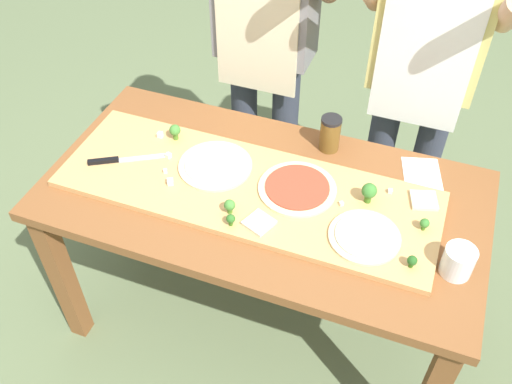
{
  "coord_description": "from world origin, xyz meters",
  "views": [
    {
      "loc": [
        0.47,
        -1.33,
        2.18
      ],
      "look_at": [
        -0.01,
        -0.05,
        0.82
      ],
      "focal_mm": 39.94,
      "sensor_mm": 36.0,
      "label": 1
    }
  ],
  "objects_px": {
    "cheese_crumble_d": "(170,182)",
    "cheese_crumble_e": "(341,204)",
    "sauce_jar": "(330,134)",
    "cook_left": "(265,33)",
    "cheese_crumble_c": "(160,135)",
    "broccoli_floret_back_right": "(230,206)",
    "broccoli_floret_back_left": "(369,191)",
    "recipe_note": "(422,174)",
    "chefs_knife": "(116,160)",
    "pizza_slice_far_left": "(424,200)",
    "broccoli_floret_front_mid": "(175,131)",
    "broccoli_floret_back_mid": "(424,224)",
    "cheese_crumble_b": "(168,156)",
    "flour_cup": "(458,263)",
    "prep_table": "(263,213)",
    "pizza_whole_white_garlic": "(215,165)",
    "broccoli_floret_front_left": "(231,219)",
    "pizza_whole_cheese_artichoke": "(365,236)",
    "broccoli_floret_center_left": "(412,261)",
    "cheese_crumble_f": "(390,191)",
    "cheese_crumble_a": "(165,171)",
    "pizza_whole_tomato_red": "(297,188)",
    "pizza_slice_near_right": "(259,223)"
  },
  "relations": [
    {
      "from": "pizza_whole_white_garlic",
      "to": "recipe_note",
      "type": "height_order",
      "value": "pizza_whole_white_garlic"
    },
    {
      "from": "broccoli_floret_back_right",
      "to": "recipe_note",
      "type": "distance_m",
      "value": 0.72
    },
    {
      "from": "cheese_crumble_d",
      "to": "cheese_crumble_e",
      "type": "xyz_separation_m",
      "value": [
        0.58,
        0.11,
        -0.0
      ]
    },
    {
      "from": "chefs_knife",
      "to": "cheese_crumble_b",
      "type": "relative_size",
      "value": 14.06
    },
    {
      "from": "chefs_knife",
      "to": "pizza_whole_cheese_artichoke",
      "type": "relative_size",
      "value": 1.09
    },
    {
      "from": "cheese_crumble_f",
      "to": "cook_left",
      "type": "height_order",
      "value": "cook_left"
    },
    {
      "from": "broccoli_floret_back_left",
      "to": "pizza_whole_tomato_red",
      "type": "bearing_deg",
      "value": -172.91
    },
    {
      "from": "pizza_whole_tomato_red",
      "to": "cheese_crumble_f",
      "type": "relative_size",
      "value": 18.72
    },
    {
      "from": "prep_table",
      "to": "cheese_crumble_a",
      "type": "distance_m",
      "value": 0.38
    },
    {
      "from": "cheese_crumble_b",
      "to": "recipe_note",
      "type": "height_order",
      "value": "cheese_crumble_b"
    },
    {
      "from": "pizza_whole_tomato_red",
      "to": "broccoli_floret_front_left",
      "type": "height_order",
      "value": "broccoli_floret_front_left"
    },
    {
      "from": "recipe_note",
      "to": "broccoli_floret_center_left",
      "type": "bearing_deg",
      "value": -85.9
    },
    {
      "from": "chefs_knife",
      "to": "pizza_slice_far_left",
      "type": "bearing_deg",
      "value": 9.87
    },
    {
      "from": "broccoli_floret_front_mid",
      "to": "cheese_crumble_e",
      "type": "bearing_deg",
      "value": -9.87
    },
    {
      "from": "broccoli_floret_back_right",
      "to": "cheese_crumble_f",
      "type": "bearing_deg",
      "value": 30.18
    },
    {
      "from": "pizza_whole_white_garlic",
      "to": "broccoli_floret_front_mid",
      "type": "distance_m",
      "value": 0.22
    },
    {
      "from": "cook_left",
      "to": "pizza_whole_cheese_artichoke",
      "type": "bearing_deg",
      "value": -50.94
    },
    {
      "from": "broccoli_floret_back_mid",
      "to": "broccoli_floret_back_left",
      "type": "distance_m",
      "value": 0.21
    },
    {
      "from": "cheese_crumble_b",
      "to": "flour_cup",
      "type": "bearing_deg",
      "value": -7.82
    },
    {
      "from": "recipe_note",
      "to": "cook_left",
      "type": "distance_m",
      "value": 0.85
    },
    {
      "from": "cheese_crumble_f",
      "to": "cheese_crumble_b",
      "type": "bearing_deg",
      "value": -172.55
    },
    {
      "from": "cheese_crumble_c",
      "to": "sauce_jar",
      "type": "xyz_separation_m",
      "value": [
        0.61,
        0.19,
        0.04
      ]
    },
    {
      "from": "broccoli_floret_center_left",
      "to": "cheese_crumble_f",
      "type": "height_order",
      "value": "broccoli_floret_center_left"
    },
    {
      "from": "prep_table",
      "to": "broccoli_floret_back_left",
      "type": "height_order",
      "value": "broccoli_floret_back_left"
    },
    {
      "from": "broccoli_floret_back_right",
      "to": "broccoli_floret_back_left",
      "type": "xyz_separation_m",
      "value": [
        0.42,
        0.21,
        0.01
      ]
    },
    {
      "from": "chefs_knife",
      "to": "broccoli_floret_back_right",
      "type": "distance_m",
      "value": 0.49
    },
    {
      "from": "broccoli_floret_center_left",
      "to": "cheese_crumble_c",
      "type": "height_order",
      "value": "broccoli_floret_center_left"
    },
    {
      "from": "prep_table",
      "to": "cheese_crumble_e",
      "type": "height_order",
      "value": "cheese_crumble_e"
    },
    {
      "from": "recipe_note",
      "to": "pizza_whole_cheese_artichoke",
      "type": "bearing_deg",
      "value": -107.76
    },
    {
      "from": "flour_cup",
      "to": "cook_left",
      "type": "bearing_deg",
      "value": 139.34
    },
    {
      "from": "broccoli_floret_back_mid",
      "to": "cook_left",
      "type": "bearing_deg",
      "value": 139.99
    },
    {
      "from": "cheese_crumble_a",
      "to": "cheese_crumble_d",
      "type": "distance_m",
      "value": 0.06
    },
    {
      "from": "sauce_jar",
      "to": "cook_left",
      "type": "relative_size",
      "value": 0.08
    },
    {
      "from": "prep_table",
      "to": "recipe_note",
      "type": "xyz_separation_m",
      "value": [
        0.5,
        0.29,
        0.11
      ]
    },
    {
      "from": "broccoli_floret_back_right",
      "to": "pizza_slice_far_left",
      "type": "bearing_deg",
      "value": 24.94
    },
    {
      "from": "broccoli_floret_center_left",
      "to": "cheese_crumble_e",
      "type": "relative_size",
      "value": 3.37
    },
    {
      "from": "pizza_whole_white_garlic",
      "to": "pizza_whole_cheese_artichoke",
      "type": "height_order",
      "value": "same"
    },
    {
      "from": "flour_cup",
      "to": "broccoli_floret_back_left",
      "type": "bearing_deg",
      "value": 150.25
    },
    {
      "from": "broccoli_floret_center_left",
      "to": "sauce_jar",
      "type": "relative_size",
      "value": 0.32
    },
    {
      "from": "cheese_crumble_a",
      "to": "pizza_whole_tomato_red",
      "type": "bearing_deg",
      "value": 10.04
    },
    {
      "from": "prep_table",
      "to": "cheese_crumble_c",
      "type": "bearing_deg",
      "value": 165.54
    },
    {
      "from": "broccoli_floret_front_mid",
      "to": "broccoli_floret_back_left",
      "type": "xyz_separation_m",
      "value": [
        0.75,
        -0.07,
        0.01
      ]
    },
    {
      "from": "broccoli_floret_front_left",
      "to": "broccoli_floret_front_mid",
      "type": "bearing_deg",
      "value": 137.6
    },
    {
      "from": "pizza_slice_near_right",
      "to": "recipe_note",
      "type": "distance_m",
      "value": 0.64
    },
    {
      "from": "chefs_knife",
      "to": "broccoli_floret_back_right",
      "type": "height_order",
      "value": "broccoli_floret_back_right"
    },
    {
      "from": "flour_cup",
      "to": "cook_left",
      "type": "relative_size",
      "value": 0.06
    },
    {
      "from": "broccoli_floret_front_mid",
      "to": "cook_left",
      "type": "relative_size",
      "value": 0.04
    },
    {
      "from": "broccoli_floret_back_left",
      "to": "cheese_crumble_a",
      "type": "height_order",
      "value": "broccoli_floret_back_left"
    },
    {
      "from": "pizza_slice_near_right",
      "to": "cheese_crumble_c",
      "type": "relative_size",
      "value": 4.36
    },
    {
      "from": "cheese_crumble_c",
      "to": "cheese_crumble_d",
      "type": "bearing_deg",
      "value": -55.0
    }
  ]
}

